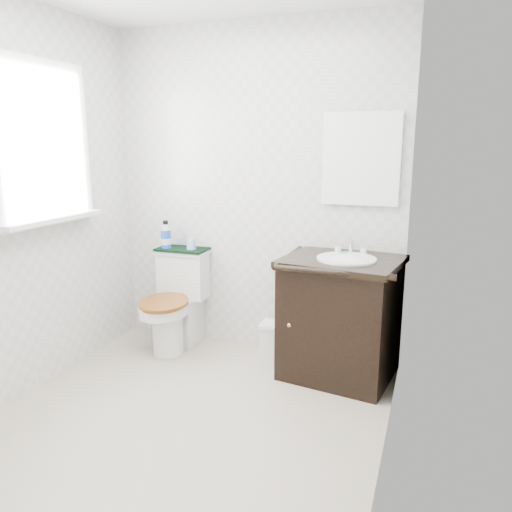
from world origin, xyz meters
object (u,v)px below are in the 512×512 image
Objects in this scene: trash_bin at (276,344)px; mouthwash_bottle at (166,235)px; toilet at (177,305)px; cup at (191,243)px; vanity at (341,314)px.

trash_bin is 1.20m from mouthwash_bottle.
cup reaches higher than toilet.
cup is (-0.75, 0.19, 0.64)m from trash_bin.
vanity is at bearing 2.33° from trash_bin.
toilet is at bearing -127.87° from cup.
toilet is 0.55m from mouthwash_bottle.
vanity reaches higher than trash_bin.
trash_bin is (-0.44, -0.02, -0.27)m from vanity.
cup is at bearing 165.64° from trash_bin.
vanity is at bearing -3.02° from toilet.
mouthwash_bottle is (-0.12, 0.09, 0.53)m from toilet.
cup reaches higher than trash_bin.
vanity is at bearing -6.40° from mouthwash_bottle.
mouthwash_bottle reaches higher than cup.
toilet is at bearing -36.20° from mouthwash_bottle.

